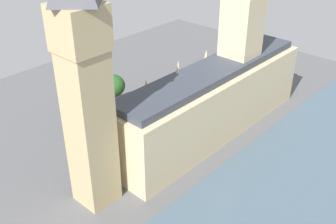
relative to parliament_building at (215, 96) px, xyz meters
The scene contains 15 objects.
ground_plane 9.42m from the parliament_building, 33.85° to the left, with size 126.63×126.63×0.00m, color #565659.
river_thames 29.79m from the parliament_building, behind, with size 35.91×113.97×0.25m, color #475B6B.
parliament_building is the anchor object (origin of this frame).
clock_tower 38.51m from the parliament_building, 87.64° to the left, with size 7.56×7.56×49.52m.
car_blue_under_trees 25.19m from the parliament_building, 52.39° to the right, with size 1.89×4.24×1.74m.
double_decker_bus_leading 19.78m from the parliament_building, 34.46° to the right, with size 2.90×10.57×4.75m.
car_black_near_tower 18.69m from the parliament_building, ahead, with size 2.01×4.03×1.74m.
double_decker_bus_trailing 17.94m from the parliament_building, 26.94° to the left, with size 3.01×10.60×4.75m.
car_dark_green_kerbside 24.16m from the parliament_building, 51.21° to the left, with size 1.96×4.76×1.74m.
car_yellow_cab_midblock 30.31m from the parliament_building, 55.24° to the left, with size 2.04×4.34×1.74m.
pedestrian_by_river_gate 26.15m from the parliament_building, 66.68° to the right, with size 0.64×0.70×1.71m.
plane_tree_corner 30.85m from the parliament_building, 33.60° to the left, with size 6.00×6.00×9.61m.
plane_tree_far_end 26.79m from the parliament_building, 23.40° to the left, with size 6.76×6.76×10.30m.
plane_tree_opposite_hall 29.40m from the parliament_building, 28.11° to the left, with size 6.84×6.84×9.89m.
street_lamp_slot_10 29.29m from the parliament_building, 27.32° to the left, with size 0.56×0.56×6.92m.
Camera 1 is at (-50.81, 68.49, 53.04)m, focal length 43.58 mm.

